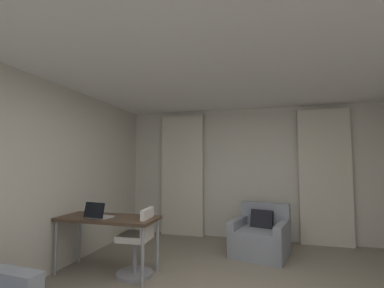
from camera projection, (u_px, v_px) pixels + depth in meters
wall_window at (249, 173)px, 5.35m from camera, size 5.12×0.06×2.60m
wall_left at (14, 179)px, 3.09m from camera, size 0.06×6.12×2.60m
ceiling at (230, 43)px, 2.53m from camera, size 5.12×6.12×0.06m
curtain_left_panel at (182, 175)px, 5.58m from camera, size 0.90×0.06×2.50m
curtain_right_panel at (325, 176)px, 4.87m from camera, size 0.90×0.06×2.50m
armchair at (261, 237)px, 4.34m from camera, size 1.01×1.01×0.80m
desk at (108, 222)px, 3.65m from camera, size 1.37×0.58×0.75m
desk_chair at (138, 245)px, 3.54m from camera, size 0.48×0.48×0.88m
laptop at (98, 215)px, 3.58m from camera, size 0.35×0.29×0.22m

